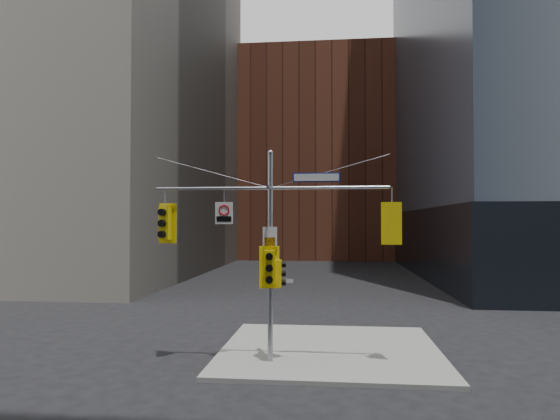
% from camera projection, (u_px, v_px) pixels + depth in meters
% --- Properties ---
extents(ground, '(160.00, 160.00, 0.00)m').
position_uv_depth(ground, '(262.00, 385.00, 14.82)').
color(ground, black).
rests_on(ground, ground).
extents(sidewalk_corner, '(8.00, 8.00, 0.15)m').
position_uv_depth(sidewalk_corner, '(330.00, 350.00, 18.59)').
color(sidewalk_corner, gray).
rests_on(sidewalk_corner, ground).
extents(brick_midrise, '(26.00, 20.00, 28.00)m').
position_uv_depth(brick_midrise, '(318.00, 160.00, 72.84)').
color(brick_midrise, brown).
rests_on(brick_midrise, ground).
extents(signal_assembly, '(8.00, 0.80, 7.30)m').
position_uv_depth(signal_assembly, '(270.00, 235.00, 16.92)').
color(signal_assembly, '#96999E').
rests_on(signal_assembly, ground).
extents(traffic_light_west_arm, '(0.67, 0.60, 1.41)m').
position_uv_depth(traffic_light_west_arm, '(165.00, 223.00, 17.33)').
color(traffic_light_west_arm, yellow).
rests_on(traffic_light_west_arm, ground).
extents(traffic_light_east_arm, '(0.66, 0.60, 1.40)m').
position_uv_depth(traffic_light_east_arm, '(392.00, 223.00, 16.50)').
color(traffic_light_east_arm, yellow).
rests_on(traffic_light_east_arm, ground).
extents(traffic_light_pole_side, '(0.36, 0.31, 0.92)m').
position_uv_depth(traffic_light_pole_side, '(280.00, 274.00, 16.86)').
color(traffic_light_pole_side, yellow).
rests_on(traffic_light_pole_side, ground).
extents(traffic_light_pole_front, '(0.68, 0.58, 1.42)m').
position_uv_depth(traffic_light_pole_front, '(269.00, 268.00, 16.63)').
color(traffic_light_pole_front, yellow).
rests_on(traffic_light_pole_front, ground).
extents(street_sign_blade, '(1.61, 0.05, 0.31)m').
position_uv_depth(street_sign_blade, '(316.00, 177.00, 16.81)').
color(street_sign_blade, navy).
rests_on(street_sign_blade, ground).
extents(regulatory_sign_arm, '(0.60, 0.12, 0.76)m').
position_uv_depth(regulatory_sign_arm, '(224.00, 212.00, 17.08)').
color(regulatory_sign_arm, silver).
rests_on(regulatory_sign_arm, ground).
extents(regulatory_sign_pole, '(0.49, 0.07, 0.64)m').
position_uv_depth(regulatory_sign_pole, '(270.00, 237.00, 16.80)').
color(regulatory_sign_pole, silver).
rests_on(regulatory_sign_pole, ground).
extents(street_blade_ew, '(0.66, 0.08, 0.13)m').
position_uv_depth(street_blade_ew, '(284.00, 281.00, 16.84)').
color(street_blade_ew, silver).
rests_on(street_blade_ew, ground).
extents(street_blade_ns, '(0.12, 0.72, 0.14)m').
position_uv_depth(street_blade_ns, '(272.00, 283.00, 17.33)').
color(street_blade_ns, '#145926').
rests_on(street_blade_ns, ground).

